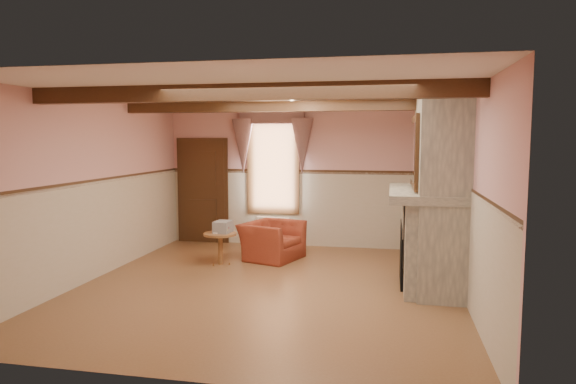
% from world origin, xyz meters
% --- Properties ---
extents(floor, '(5.50, 6.00, 0.01)m').
position_xyz_m(floor, '(0.00, 0.00, 0.00)').
color(floor, brown).
rests_on(floor, ground).
extents(ceiling, '(5.50, 6.00, 0.01)m').
position_xyz_m(ceiling, '(0.00, 0.00, 2.80)').
color(ceiling, silver).
rests_on(ceiling, wall_back).
extents(wall_back, '(5.50, 0.02, 2.80)m').
position_xyz_m(wall_back, '(0.00, 3.00, 1.40)').
color(wall_back, '#DC9C98').
rests_on(wall_back, floor).
extents(wall_front, '(5.50, 0.02, 2.80)m').
position_xyz_m(wall_front, '(0.00, -3.00, 1.40)').
color(wall_front, '#DC9C98').
rests_on(wall_front, floor).
extents(wall_left, '(0.02, 6.00, 2.80)m').
position_xyz_m(wall_left, '(-2.75, 0.00, 1.40)').
color(wall_left, '#DC9C98').
rests_on(wall_left, floor).
extents(wall_right, '(0.02, 6.00, 2.80)m').
position_xyz_m(wall_right, '(2.75, 0.00, 1.40)').
color(wall_right, '#DC9C98').
rests_on(wall_right, floor).
extents(wainscot, '(5.50, 6.00, 1.50)m').
position_xyz_m(wainscot, '(0.00, 0.00, 0.75)').
color(wainscot, beige).
rests_on(wainscot, floor).
extents(chair_rail, '(5.50, 6.00, 0.08)m').
position_xyz_m(chair_rail, '(0.00, 0.00, 1.50)').
color(chair_rail, black).
rests_on(chair_rail, wainscot).
extents(firebox, '(0.20, 0.95, 0.90)m').
position_xyz_m(firebox, '(2.00, 0.60, 0.45)').
color(firebox, black).
rests_on(firebox, floor).
extents(armchair, '(1.17, 1.26, 0.66)m').
position_xyz_m(armchair, '(-0.34, 1.73, 0.33)').
color(armchair, maroon).
rests_on(armchair, floor).
extents(side_table, '(0.75, 0.75, 0.55)m').
position_xyz_m(side_table, '(-1.12, 1.15, 0.28)').
color(side_table, brown).
rests_on(side_table, floor).
extents(book_stack, '(0.29, 0.34, 0.20)m').
position_xyz_m(book_stack, '(-1.08, 1.19, 0.65)').
color(book_stack, '#B7AD8C').
rests_on(book_stack, side_table).
extents(radiator, '(0.72, 0.31, 0.60)m').
position_xyz_m(radiator, '(-0.55, 2.70, 0.30)').
color(radiator, white).
rests_on(radiator, floor).
extents(bowl, '(0.37, 0.37, 0.09)m').
position_xyz_m(bowl, '(2.24, 0.71, 1.47)').
color(bowl, brown).
rests_on(bowl, mantel).
extents(mantel_clock, '(0.14, 0.24, 0.20)m').
position_xyz_m(mantel_clock, '(2.24, 1.13, 1.52)').
color(mantel_clock, '#311F0D').
rests_on(mantel_clock, mantel).
extents(oil_lamp, '(0.11, 0.11, 0.28)m').
position_xyz_m(oil_lamp, '(2.24, 1.25, 1.56)').
color(oil_lamp, '#B87D34').
rests_on(oil_lamp, mantel).
extents(candle_red, '(0.06, 0.06, 0.16)m').
position_xyz_m(candle_red, '(2.24, 0.14, 1.50)').
color(candle_red, '#AD151C').
rests_on(candle_red, mantel).
extents(jar_yellow, '(0.06, 0.06, 0.12)m').
position_xyz_m(jar_yellow, '(2.24, 0.27, 1.48)').
color(jar_yellow, gold).
rests_on(jar_yellow, mantel).
extents(fireplace, '(0.85, 2.00, 2.80)m').
position_xyz_m(fireplace, '(2.42, 0.60, 1.40)').
color(fireplace, gray).
rests_on(fireplace, floor).
extents(mantel, '(1.05, 2.05, 0.12)m').
position_xyz_m(mantel, '(2.24, 0.60, 1.36)').
color(mantel, gray).
rests_on(mantel, fireplace).
extents(overmantel_mirror, '(0.06, 1.44, 1.04)m').
position_xyz_m(overmantel_mirror, '(2.06, 0.60, 1.97)').
color(overmantel_mirror, silver).
rests_on(overmantel_mirror, fireplace).
extents(door, '(1.10, 0.10, 2.10)m').
position_xyz_m(door, '(-2.10, 2.94, 1.05)').
color(door, black).
rests_on(door, floor).
extents(window, '(1.06, 0.08, 2.02)m').
position_xyz_m(window, '(-0.60, 2.97, 1.65)').
color(window, white).
rests_on(window, wall_back).
extents(window_drapes, '(1.30, 0.14, 1.40)m').
position_xyz_m(window_drapes, '(-0.60, 2.88, 2.25)').
color(window_drapes, gray).
rests_on(window_drapes, wall_back).
extents(ceiling_beam_front, '(5.50, 0.18, 0.20)m').
position_xyz_m(ceiling_beam_front, '(0.00, -1.20, 2.70)').
color(ceiling_beam_front, black).
rests_on(ceiling_beam_front, ceiling).
extents(ceiling_beam_back, '(5.50, 0.18, 0.20)m').
position_xyz_m(ceiling_beam_back, '(0.00, 1.20, 2.70)').
color(ceiling_beam_back, black).
rests_on(ceiling_beam_back, ceiling).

